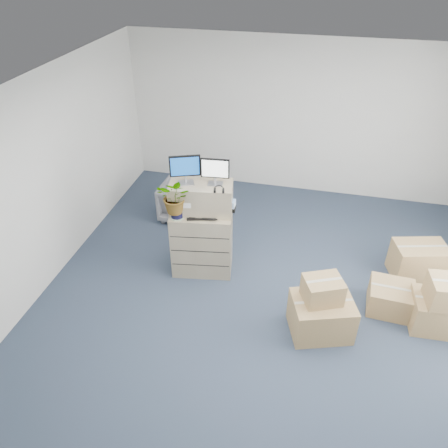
{
  "coord_description": "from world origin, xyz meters",
  "views": [
    {
      "loc": [
        0.52,
        -4.04,
        4.27
      ],
      "look_at": [
        -0.54,
        0.4,
        1.11
      ],
      "focal_mm": 35.0,
      "sensor_mm": 36.0,
      "label": 1
    }
  ],
  "objects": [
    {
      "name": "ground",
      "position": [
        0.0,
        0.0,
        0.0
      ],
      "size": [
        7.0,
        7.0,
        0.0
      ],
      "primitive_type": "plane",
      "color": "#232F40",
      "rests_on": "ground"
    },
    {
      "name": "wall_back",
      "position": [
        0.0,
        3.51,
        1.4
      ],
      "size": [
        6.0,
        0.02,
        2.8
      ],
      "primitive_type": "cube",
      "color": "silver",
      "rests_on": "ground"
    },
    {
      "name": "filing_cabinet_lower",
      "position": [
        -0.95,
        0.76,
        0.49
      ],
      "size": [
        0.92,
        0.65,
        0.99
      ],
      "primitive_type": "cube",
      "rotation": [
        0.0,
        0.0,
        0.16
      ],
      "color": "tan",
      "rests_on": "ground"
    },
    {
      "name": "filing_cabinet_upper",
      "position": [
        -0.96,
        0.81,
        1.2
      ],
      "size": [
        0.9,
        0.55,
        0.42
      ],
      "primitive_type": "cube",
      "rotation": [
        0.0,
        0.0,
        0.16
      ],
      "color": "tan",
      "rests_on": "filing_cabinet_lower"
    },
    {
      "name": "monitor_left",
      "position": [
        -1.15,
        0.79,
        1.64
      ],
      "size": [
        0.39,
        0.22,
        0.4
      ],
      "rotation": [
        0.0,
        0.0,
        0.37
      ],
      "color": "#99999E",
      "rests_on": "filing_cabinet_upper"
    },
    {
      "name": "monitor_right",
      "position": [
        -0.77,
        0.85,
        1.62
      ],
      "size": [
        0.38,
        0.16,
        0.37
      ],
      "rotation": [
        0.0,
        0.0,
        0.1
      ],
      "color": "#99999E",
      "rests_on": "filing_cabinet_upper"
    },
    {
      "name": "headphones",
      "position": [
        -0.67,
        0.67,
        1.45
      ],
      "size": [
        0.13,
        0.04,
        0.13
      ],
      "primitive_type": "torus",
      "rotation": [
        1.57,
        0.0,
        0.16
      ],
      "color": "black",
      "rests_on": "filing_cabinet_upper"
    },
    {
      "name": "keyboard",
      "position": [
        -0.91,
        0.66,
        1.0
      ],
      "size": [
        0.44,
        0.27,
        0.02
      ],
      "primitive_type": "cube",
      "rotation": [
        0.0,
        0.0,
        0.26
      ],
      "color": "black",
      "rests_on": "filing_cabinet_lower"
    },
    {
      "name": "mouse",
      "position": [
        -0.66,
        0.75,
        1.0
      ],
      "size": [
        0.09,
        0.06,
        0.03
      ],
      "primitive_type": "ellipsoid",
      "rotation": [
        0.0,
        0.0,
        0.02
      ],
      "color": "silver",
      "rests_on": "filing_cabinet_lower"
    },
    {
      "name": "water_bottle",
      "position": [
        -0.93,
        0.84,
        1.11
      ],
      "size": [
        0.07,
        0.07,
        0.24
      ],
      "primitive_type": "cylinder",
      "color": "gray",
      "rests_on": "filing_cabinet_lower"
    },
    {
      "name": "phone_dock",
      "position": [
        -1.02,
        0.82,
        1.03
      ],
      "size": [
        0.06,
        0.05,
        0.11
      ],
      "rotation": [
        0.0,
        0.0,
        0.16
      ],
      "color": "silver",
      "rests_on": "filing_cabinet_lower"
    },
    {
      "name": "external_drive",
      "position": [
        -0.59,
        0.92,
        1.01
      ],
      "size": [
        0.19,
        0.15,
        0.05
      ],
      "primitive_type": "cube",
      "rotation": [
        0.0,
        0.0,
        0.08
      ],
      "color": "black",
      "rests_on": "filing_cabinet_lower"
    },
    {
      "name": "tissue_box",
      "position": [
        -0.64,
        0.94,
        1.09
      ],
      "size": [
        0.25,
        0.13,
        0.09
      ],
      "primitive_type": "cube",
      "rotation": [
        0.0,
        0.0,
        -0.03
      ],
      "color": "#4484E7",
      "rests_on": "external_drive"
    },
    {
      "name": "potted_plant",
      "position": [
        -1.23,
        0.58,
        1.26
      ],
      "size": [
        0.5,
        0.54,
        0.47
      ],
      "rotation": [
        0.0,
        0.0,
        0.16
      ],
      "color": "#9FB894",
      "rests_on": "filing_cabinet_lower"
    },
    {
      "name": "office_chair",
      "position": [
        -1.65,
        2.02,
        0.36
      ],
      "size": [
        0.72,
        0.68,
        0.72
      ],
      "primitive_type": "imported",
      "rotation": [
        0.0,
        0.0,
        3.11
      ],
      "color": "slate",
      "rests_on": "ground"
    },
    {
      "name": "cardboard_boxes",
      "position": [
        1.63,
        0.46,
        0.3
      ],
      "size": [
        2.17,
        2.12,
        0.82
      ],
      "color": "#9F834D",
      "rests_on": "ground"
    }
  ]
}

